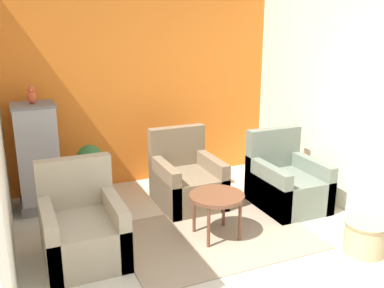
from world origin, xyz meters
TOP-DOWN VIEW (x-y plane):
  - wall_back_accent at (0.00, 3.28)m, footprint 3.92×0.06m
  - wall_right at (1.93, 1.62)m, footprint 0.06×3.25m
  - area_rug at (0.13, 1.25)m, footprint 2.03×1.45m
  - coffee_table at (0.13, 1.25)m, footprint 0.59×0.59m
  - armchair_left at (-1.27, 1.41)m, footprint 0.75×0.87m
  - armchair_right at (1.30, 1.63)m, footprint 0.75×0.87m
  - armchair_middle at (0.18, 2.21)m, footprint 0.75×0.87m
  - birdcage at (-1.54, 2.80)m, footprint 0.51×0.51m
  - parrot at (-1.54, 2.81)m, footprint 0.10×0.19m
  - potted_plant at (-0.91, 2.84)m, footprint 0.36×0.33m
  - wicker_basket at (1.35, 0.36)m, footprint 0.42×0.42m

SIDE VIEW (x-z plane):
  - area_rug at x=0.13m, z-range 0.00..0.01m
  - wicker_basket at x=1.35m, z-range 0.01..0.34m
  - armchair_left at x=-1.27m, z-range -0.18..0.76m
  - armchair_right at x=1.30m, z-range -0.18..0.76m
  - armchair_middle at x=0.18m, z-range -0.18..0.76m
  - coffee_table at x=0.13m, z-range 0.19..0.69m
  - potted_plant at x=-0.91m, z-range 0.11..0.85m
  - birdcage at x=-1.54m, z-range -0.01..1.32m
  - wall_back_accent at x=0.00m, z-range 0.00..2.76m
  - wall_right at x=1.93m, z-range 0.00..2.76m
  - parrot at x=-1.54m, z-range 1.32..1.54m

